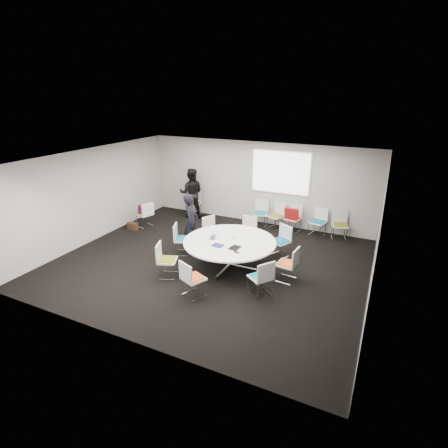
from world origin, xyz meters
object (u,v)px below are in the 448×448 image
at_px(chair_spare_left, 145,219).
at_px(maroon_bag, 144,209).
at_px(chair_ring_d, 213,237).
at_px(person_main, 191,221).
at_px(chair_ring_a, 287,270).
at_px(chair_ring_c, 247,237).
at_px(person_back, 191,193).
at_px(chair_back_a, 260,218).
at_px(chair_back_e, 339,230).
at_px(chair_ring_e, 183,245).
at_px(laptop, 215,237).
at_px(chair_ring_f, 167,266).
at_px(chair_ring_h, 260,284).
at_px(chair_ring_g, 193,285).
at_px(chair_person_back, 194,208).
at_px(conference_table, 230,247).
at_px(chair_back_d, 317,227).
at_px(chair_back_b, 276,221).
at_px(chair_back_c, 292,223).
at_px(chair_ring_b, 280,247).
at_px(brown_bag, 133,226).
at_px(cup, 234,237).

xyz_separation_m(chair_spare_left, maroon_bag, (-0.01, 0.01, 0.34)).
bearing_deg(chair_ring_d, person_main, -29.16).
xyz_separation_m(chair_ring_a, chair_ring_c, (-1.65, 1.51, 0.00)).
bearing_deg(person_back, chair_back_a, 162.17).
relative_size(chair_back_e, person_main, 0.54).
xyz_separation_m(chair_ring_e, laptop, (1.07, -0.11, 0.47)).
bearing_deg(chair_ring_c, person_main, 29.84).
distance_m(person_main, person_back, 2.68).
relative_size(chair_ring_f, maroon_bag, 2.20).
relative_size(chair_ring_a, maroon_bag, 2.20).
bearing_deg(chair_ring_h, chair_ring_g, 153.53).
bearing_deg(chair_person_back, conference_table, 115.21).
bearing_deg(chair_back_e, chair_ring_a, 61.53).
bearing_deg(conference_table, laptop, 177.34).
xyz_separation_m(chair_back_d, person_back, (-4.52, -0.20, 0.63)).
xyz_separation_m(chair_ring_c, chair_person_back, (-2.79, 1.69, 0.00)).
xyz_separation_m(chair_back_b, maroon_bag, (-4.08, -1.73, 0.34)).
relative_size(chair_ring_d, chair_spare_left, 1.00).
distance_m(chair_back_a, chair_spare_left, 3.93).
relative_size(chair_ring_c, chair_back_a, 1.00).
xyz_separation_m(chair_ring_d, chair_spare_left, (-2.79, 0.41, 0.00)).
relative_size(chair_spare_left, laptop, 2.78).
height_order(chair_back_c, chair_back_d, same).
bearing_deg(chair_back_d, chair_ring_f, 71.88).
height_order(chair_back_d, person_back, person_back).
bearing_deg(chair_ring_d, chair_ring_b, 121.50).
height_order(chair_ring_a, chair_ring_g, same).
bearing_deg(chair_back_a, chair_back_d, 172.67).
distance_m(maroon_bag, brown_bag, 0.69).
xyz_separation_m(person_back, brown_bag, (-1.14, -1.97, -0.78)).
height_order(person_back, maroon_bag, person_back).
bearing_deg(maroon_bag, conference_table, -20.27).
height_order(chair_ring_h, chair_back_c, same).
relative_size(chair_ring_b, cup, 9.78).
xyz_separation_m(chair_ring_h, chair_spare_left, (-5.00, 2.36, 0.00)).
xyz_separation_m(chair_back_a, chair_spare_left, (-3.51, -1.77, 0.00)).
bearing_deg(chair_person_back, chair_spare_left, 44.40).
bearing_deg(laptop, cup, -90.82).
bearing_deg(chair_ring_g, chair_ring_b, 91.45).
bearing_deg(chair_back_d, chair_back_e, -164.00).
relative_size(conference_table, person_back, 1.33).
bearing_deg(chair_ring_h, brown_bag, 105.62).
bearing_deg(person_back, chair_ring_e, 92.90).
distance_m(chair_ring_b, chair_ring_g, 3.06).
bearing_deg(chair_ring_f, chair_ring_b, 115.66).
bearing_deg(chair_ring_f, conference_table, 113.49).
bearing_deg(chair_back_d, cup, 76.35).
relative_size(chair_ring_e, chair_back_b, 1.00).
bearing_deg(chair_ring_f, chair_back_e, 119.92).
bearing_deg(chair_back_b, cup, 109.98).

